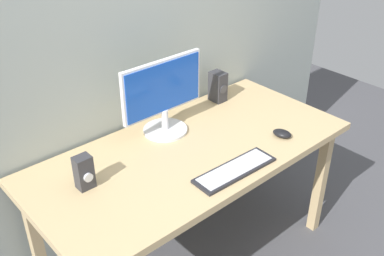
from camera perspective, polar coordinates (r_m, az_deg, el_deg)
desk at (r=2.32m, az=-0.05°, el=-4.22°), size 1.66×0.79×0.77m
monitor at (r=2.33m, az=-3.66°, el=4.13°), size 0.49×0.24×0.40m
keyboard_primary at (r=2.12m, az=5.44°, el=-5.29°), size 0.43×0.14×0.02m
mouse at (r=2.41m, az=11.31°, el=-0.69°), size 0.09×0.11×0.04m
speaker_right at (r=2.70m, az=3.28°, el=5.24°), size 0.07×0.10×0.18m
audio_controller at (r=2.03m, az=-13.48°, el=-5.48°), size 0.08×0.07×0.16m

